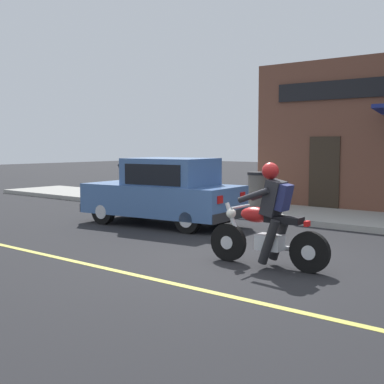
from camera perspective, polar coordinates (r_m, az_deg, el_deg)
ground_plane at (r=8.76m, az=6.06°, el=-7.40°), size 80.00×80.00×0.00m
sidewalk_curb at (r=14.71m, az=7.78°, el=-2.03°), size 2.60×22.00×0.14m
lane_stripe at (r=9.58m, az=-15.46°, el=-6.44°), size 0.12×19.80×0.01m
motorcycle_with_rider at (r=8.32m, az=8.18°, el=-3.35°), size 0.60×2.02×1.62m
car_hatchback at (r=12.54m, az=-2.96°, el=-0.04°), size 2.08×3.95×1.57m
trash_bin at (r=14.97m, az=6.97°, el=0.28°), size 0.56×0.56×0.98m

